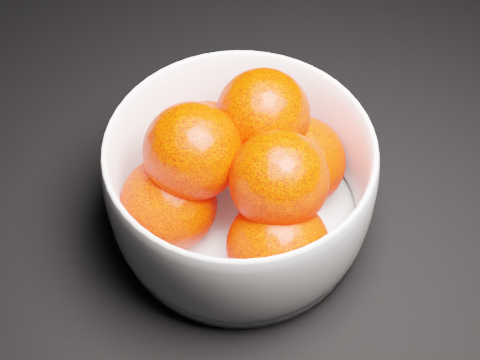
{
  "coord_description": "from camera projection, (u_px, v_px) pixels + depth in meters",
  "views": [
    {
      "loc": [
        0.24,
        -0.04,
        0.43
      ],
      "look_at": [
        0.25,
        0.25,
        0.05
      ],
      "focal_mm": 50.0,
      "sensor_mm": 36.0,
      "label": 1
    }
  ],
  "objects": [
    {
      "name": "bowl",
      "position": [
        240.0,
        184.0,
        0.49
      ],
      "size": [
        0.19,
        0.19,
        0.09
      ],
      "rotation": [
        0.0,
        0.0,
        -0.08
      ],
      "color": "white",
      "rests_on": "ground"
    },
    {
      "name": "orange_pile",
      "position": [
        242.0,
        173.0,
        0.47
      ],
      "size": [
        0.17,
        0.16,
        0.11
      ],
      "color": "#FF1B00",
      "rests_on": "bowl"
    }
  ]
}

